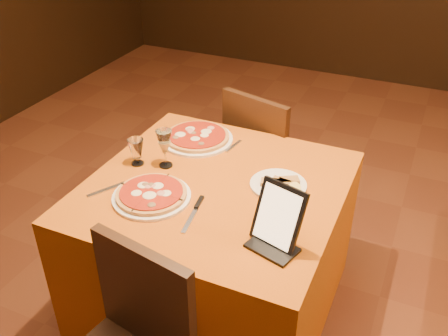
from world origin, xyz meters
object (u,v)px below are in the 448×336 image
at_px(pizza_near, 152,195).
at_px(water_glass, 136,152).
at_px(wine_glass, 165,148).
at_px(pizza_far, 197,138).
at_px(tablet, 278,216).
at_px(main_table, 216,249).
at_px(chair_main_far, 272,158).

relative_size(pizza_near, water_glass, 2.58).
bearing_deg(wine_glass, pizza_far, 85.67).
distance_m(pizza_near, tablet, 0.59).
xyz_separation_m(wine_glass, tablet, (0.65, -0.30, 0.03)).
bearing_deg(wine_glass, water_glass, -163.06).
xyz_separation_m(main_table, wine_glass, (-0.28, 0.05, 0.47)).
bearing_deg(pizza_near, water_glass, 134.19).
height_order(pizza_far, tablet, tablet).
relative_size(pizza_near, pizza_far, 0.92).
relative_size(main_table, water_glass, 8.46).
xyz_separation_m(chair_main_far, pizza_near, (-0.20, -1.00, 0.31)).
distance_m(chair_main_far, water_glass, 0.96).
xyz_separation_m(pizza_near, tablet, (0.58, -0.05, 0.10)).
bearing_deg(tablet, main_table, 162.10).
relative_size(chair_main_far, pizza_near, 2.71).
bearing_deg(main_table, chair_main_far, 90.00).
bearing_deg(chair_main_far, tablet, 125.35).
distance_m(pizza_far, water_glass, 0.36).
distance_m(pizza_near, pizza_far, 0.54).
height_order(wine_glass, water_glass, wine_glass).
height_order(chair_main_far, tablet, tablet).
distance_m(main_table, water_glass, 0.60).
height_order(main_table, pizza_far, pizza_far).
height_order(pizza_near, wine_glass, wine_glass).
bearing_deg(wine_glass, tablet, -24.64).
bearing_deg(wine_glass, chair_main_far, 69.48).
xyz_separation_m(pizza_far, wine_glass, (-0.02, -0.28, 0.08)).
bearing_deg(pizza_far, wine_glass, -94.33).
distance_m(wine_glass, tablet, 0.72).
bearing_deg(chair_main_far, main_table, 105.69).
bearing_deg(tablet, wine_glass, 171.59).
bearing_deg(pizza_near, pizza_far, 95.73).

